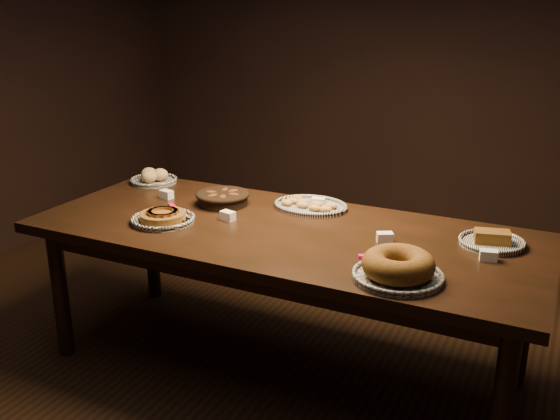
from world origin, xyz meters
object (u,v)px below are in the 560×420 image
at_px(buffet_table, 283,243).
at_px(bundt_cake_plate, 398,268).
at_px(madeleine_platter, 310,205).
at_px(apple_tart_plate, 163,218).

xyz_separation_m(buffet_table, bundt_cake_plate, (0.64, -0.31, 0.12)).
distance_m(buffet_table, madeleine_platter, 0.34).
distance_m(apple_tart_plate, bundt_cake_plate, 1.21).
bearing_deg(madeleine_platter, buffet_table, -112.23).
xyz_separation_m(apple_tart_plate, bundt_cake_plate, (1.20, -0.14, 0.02)).
distance_m(apple_tart_plate, madeleine_platter, 0.75).
xyz_separation_m(buffet_table, apple_tart_plate, (-0.56, -0.17, 0.10)).
height_order(apple_tart_plate, bundt_cake_plate, bundt_cake_plate).
relative_size(buffet_table, bundt_cake_plate, 6.31).
relative_size(apple_tart_plate, bundt_cake_plate, 0.87).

